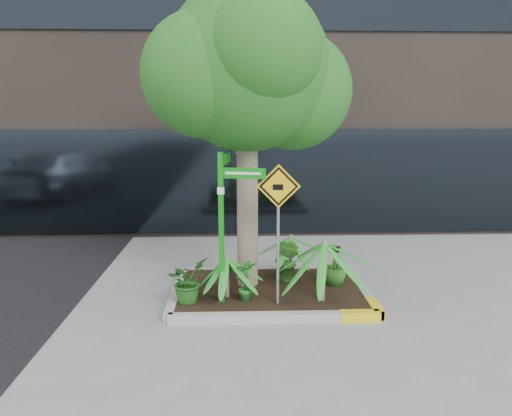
{
  "coord_description": "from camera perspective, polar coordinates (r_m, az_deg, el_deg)",
  "views": [
    {
      "loc": [
        -0.33,
        -7.83,
        3.13
      ],
      "look_at": [
        -0.04,
        0.2,
        1.57
      ],
      "focal_mm": 35.0,
      "sensor_mm": 36.0,
      "label": 1
    }
  ],
  "objects": [
    {
      "name": "ground",
      "position": [
        8.44,
        0.35,
        -10.75
      ],
      "size": [
        80.0,
        80.0,
        0.0
      ],
      "primitive_type": "plane",
      "color": "gray",
      "rests_on": "ground"
    },
    {
      "name": "planter",
      "position": [
        8.67,
        1.83,
        -9.43
      ],
      "size": [
        3.35,
        2.36,
        0.15
      ],
      "color": "#9E9E99",
      "rests_on": "ground"
    },
    {
      "name": "tree",
      "position": [
        8.41,
        -1.05,
        15.59
      ],
      "size": [
        3.47,
        3.08,
        5.21
      ],
      "color": "gray",
      "rests_on": "ground"
    },
    {
      "name": "palm_front",
      "position": [
        7.92,
        7.79,
        -4.01
      ],
      "size": [
        1.13,
        1.13,
        1.26
      ],
      "color": "gray",
      "rests_on": "ground"
    },
    {
      "name": "palm_left",
      "position": [
        8.09,
        -3.37,
        -5.68
      ],
      "size": [
        0.8,
        0.8,
        0.88
      ],
      "color": "gray",
      "rests_on": "ground"
    },
    {
      "name": "palm_back",
      "position": [
        9.19,
        3.99,
        -3.39
      ],
      "size": [
        0.84,
        0.84,
        0.93
      ],
      "color": "gray",
      "rests_on": "ground"
    },
    {
      "name": "shrub_a",
      "position": [
        8.03,
        -7.87,
        -8.23
      ],
      "size": [
        0.85,
        0.85,
        0.7
      ],
      "primitive_type": "imported",
      "rotation": [
        0.0,
        0.0,
        1.08
      ],
      "color": "#1D5518",
      "rests_on": "planter"
    },
    {
      "name": "shrub_b",
      "position": [
        8.84,
        9.08,
        -6.28
      ],
      "size": [
        0.59,
        0.59,
        0.75
      ],
      "primitive_type": "imported",
      "rotation": [
        0.0,
        0.0,
        2.48
      ],
      "color": "#2D681F",
      "rests_on": "planter"
    },
    {
      "name": "shrub_c",
      "position": [
        7.99,
        -1.12,
        -8.16
      ],
      "size": [
        0.49,
        0.49,
        0.71
      ],
      "primitive_type": "imported",
      "rotation": [
        0.0,
        0.0,
        3.53
      ],
      "color": "#267725",
      "rests_on": "planter"
    },
    {
      "name": "shrub_d",
      "position": [
        8.87,
        3.7,
        -5.97
      ],
      "size": [
        0.61,
        0.61,
        0.78
      ],
      "primitive_type": "imported",
      "rotation": [
        0.0,
        0.0,
        5.41
      ],
      "color": "#2A611C",
      "rests_on": "planter"
    },
    {
      "name": "street_sign_post",
      "position": [
        7.74,
        -3.57,
        -0.7
      ],
      "size": [
        0.74,
        0.83,
        2.53
      ],
      "rotation": [
        0.0,
        0.0,
        -0.19
      ],
      "color": "#0C8E13",
      "rests_on": "ground"
    },
    {
      "name": "cattle_sign",
      "position": [
        7.67,
        2.57,
        -0.26
      ],
      "size": [
        0.67,
        0.27,
        2.19
      ],
      "rotation": [
        0.0,
        0.0,
        -0.05
      ],
      "color": "slate",
      "rests_on": "ground"
    }
  ]
}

